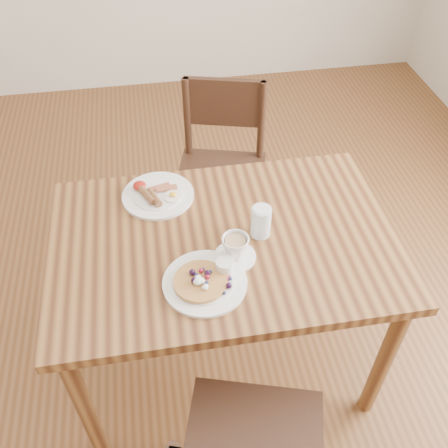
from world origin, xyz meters
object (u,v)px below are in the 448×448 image
object	(u,v)px
pancake_plate	(206,280)
teacup_saucer	(235,249)
dining_table	(224,257)
water_glass	(261,222)
breakfast_plate	(157,195)
chair_far	(222,165)

from	to	relation	value
pancake_plate	teacup_saucer	size ratio (longest dim) A/B	1.93
dining_table	water_glass	xyz separation A→B (m)	(0.13, 0.00, 0.16)
dining_table	breakfast_plate	distance (m)	0.35
breakfast_plate	water_glass	xyz separation A→B (m)	(0.34, -0.25, 0.05)
chair_far	teacup_saucer	world-z (taller)	chair_far
teacup_saucer	pancake_plate	bearing A→B (deg)	-140.47
chair_far	water_glass	size ratio (longest dim) A/B	7.59
breakfast_plate	water_glass	size ratio (longest dim) A/B	2.33
dining_table	water_glass	distance (m)	0.20
dining_table	breakfast_plate	world-z (taller)	breakfast_plate
water_glass	pancake_plate	bearing A→B (deg)	-139.40
pancake_plate	water_glass	bearing A→B (deg)	40.60
chair_far	water_glass	xyz separation A→B (m)	(0.02, -0.73, 0.32)
pancake_plate	breakfast_plate	xyz separation A→B (m)	(-0.12, 0.44, -0.00)
pancake_plate	water_glass	xyz separation A→B (m)	(0.22, 0.19, 0.04)
dining_table	water_glass	size ratio (longest dim) A/B	10.35
dining_table	teacup_saucer	bearing A→B (deg)	-77.07
water_glass	chair_far	bearing A→B (deg)	91.22
breakfast_plate	chair_far	bearing A→B (deg)	55.50
teacup_saucer	water_glass	world-z (taller)	water_glass
dining_table	chair_far	bearing A→B (deg)	81.22
dining_table	teacup_saucer	world-z (taller)	teacup_saucer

